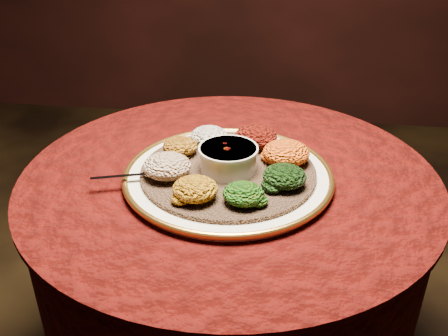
# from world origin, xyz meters

# --- Properties ---
(table) EXTENTS (0.96, 0.96, 0.73)m
(table) POSITION_xyz_m (0.00, 0.00, 0.55)
(table) COLOR black
(table) RESTS_ON ground
(platter) EXTENTS (0.56, 0.56, 0.02)m
(platter) POSITION_xyz_m (0.00, -0.04, 0.75)
(platter) COLOR silver
(platter) RESTS_ON table
(injera) EXTENTS (0.45, 0.45, 0.01)m
(injera) POSITION_xyz_m (0.00, -0.04, 0.76)
(injera) COLOR brown
(injera) RESTS_ON platter
(stew_bowl) EXTENTS (0.13, 0.13, 0.05)m
(stew_bowl) POSITION_xyz_m (0.00, -0.04, 0.79)
(stew_bowl) COLOR silver
(stew_bowl) RESTS_ON injera
(spoon) EXTENTS (0.15, 0.06, 0.01)m
(spoon) POSITION_xyz_m (-0.17, -0.09, 0.77)
(spoon) COLOR silver
(spoon) RESTS_ON injera
(portion_ayib) EXTENTS (0.09, 0.09, 0.04)m
(portion_ayib) POSITION_xyz_m (-0.06, 0.08, 0.78)
(portion_ayib) COLOR white
(portion_ayib) RESTS_ON injera
(portion_kitfo) EXTENTS (0.10, 0.10, 0.05)m
(portion_kitfo) POSITION_xyz_m (0.05, 0.09, 0.79)
(portion_kitfo) COLOR black
(portion_kitfo) RESTS_ON injera
(portion_tikil) EXTENTS (0.11, 0.10, 0.05)m
(portion_tikil) POSITION_xyz_m (0.13, 0.01, 0.79)
(portion_tikil) COLOR #C27010
(portion_tikil) RESTS_ON injera
(portion_gomen) EXTENTS (0.09, 0.09, 0.04)m
(portion_gomen) POSITION_xyz_m (0.13, -0.09, 0.78)
(portion_gomen) COLOR black
(portion_gomen) RESTS_ON injera
(portion_mixveg) EXTENTS (0.08, 0.08, 0.04)m
(portion_mixveg) POSITION_xyz_m (0.05, -0.16, 0.78)
(portion_mixveg) COLOR #933609
(portion_mixveg) RESTS_ON injera
(portion_kik) EXTENTS (0.09, 0.09, 0.04)m
(portion_kik) POSITION_xyz_m (-0.05, -0.16, 0.78)
(portion_kik) COLOR #B07F0F
(portion_kik) RESTS_ON injera
(portion_timatim) EXTENTS (0.10, 0.10, 0.05)m
(portion_timatim) POSITION_xyz_m (-0.12, -0.08, 0.79)
(portion_timatim) COLOR maroon
(portion_timatim) RESTS_ON injera
(portion_shiro) EXTENTS (0.08, 0.08, 0.04)m
(portion_shiro) POSITION_xyz_m (-0.12, 0.02, 0.78)
(portion_shiro) COLOR #A26E13
(portion_shiro) RESTS_ON injera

